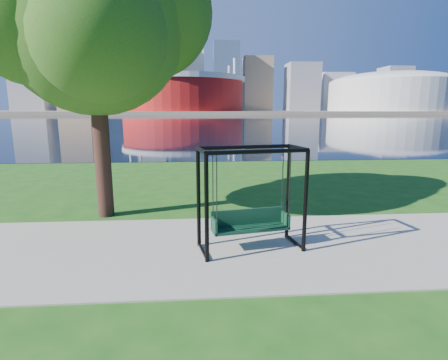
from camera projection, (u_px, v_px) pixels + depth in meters
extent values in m
plane|color=#1E5114|center=(220.00, 240.00, 7.82)|extent=(900.00, 900.00, 0.00)
cube|color=#9E937F|center=(221.00, 248.00, 7.33)|extent=(120.00, 4.00, 0.03)
cube|color=black|center=(199.00, 119.00, 107.53)|extent=(900.00, 180.00, 0.02)
cube|color=#937F60|center=(198.00, 112.00, 306.76)|extent=(900.00, 228.00, 2.00)
cylinder|color=maroon|center=(183.00, 94.00, 234.26)|extent=(80.00, 80.00, 22.00)
cylinder|color=silver|center=(183.00, 80.00, 232.38)|extent=(83.00, 83.00, 3.00)
cylinder|color=silver|center=(229.00, 89.00, 254.25)|extent=(2.00, 2.00, 32.00)
cylinder|color=silver|center=(138.00, 88.00, 249.44)|extent=(2.00, 2.00, 32.00)
cylinder|color=silver|center=(127.00, 84.00, 212.29)|extent=(2.00, 2.00, 32.00)
cylinder|color=silver|center=(235.00, 85.00, 217.10)|extent=(2.00, 2.00, 32.00)
cylinder|color=beige|center=(390.00, 97.00, 245.05)|extent=(84.00, 84.00, 20.00)
ellipsoid|color=beige|center=(392.00, 83.00, 243.27)|extent=(84.00, 84.00, 15.12)
cube|color=gray|center=(31.00, 73.00, 294.13)|extent=(28.00, 28.00, 62.00)
cube|color=#998466|center=(74.00, 56.00, 284.71)|extent=(26.00, 26.00, 88.00)
cube|color=slate|center=(118.00, 56.00, 310.65)|extent=(30.00, 24.00, 95.00)
cube|color=gray|center=(150.00, 68.00, 295.56)|extent=(24.00, 24.00, 72.00)
cube|color=silver|center=(187.00, 67.00, 326.29)|extent=(32.00, 28.00, 80.00)
cube|color=slate|center=(226.00, 77.00, 306.58)|extent=(22.00, 22.00, 58.00)
cube|color=#998466|center=(257.00, 84.00, 324.42)|extent=(26.00, 26.00, 48.00)
cube|color=gray|center=(302.00, 87.00, 318.16)|extent=(28.00, 24.00, 42.00)
cube|color=silver|center=(334.00, 92.00, 346.12)|extent=(30.00, 26.00, 36.00)
cube|color=gray|center=(394.00, 89.00, 329.82)|extent=(24.00, 24.00, 40.00)
cube|color=#998466|center=(423.00, 94.00, 348.20)|extent=(26.00, 26.00, 32.00)
cylinder|color=black|center=(207.00, 210.00, 6.43)|extent=(0.10, 0.10, 2.10)
cylinder|color=black|center=(306.00, 203.00, 6.93)|extent=(0.10, 0.10, 2.10)
cylinder|color=black|center=(199.00, 199.00, 7.21)|extent=(0.10, 0.10, 2.10)
cylinder|color=black|center=(288.00, 193.00, 7.71)|extent=(0.10, 0.10, 2.10)
cylinder|color=black|center=(259.00, 152.00, 6.47)|extent=(1.99, 0.44, 0.08)
cylinder|color=black|center=(245.00, 147.00, 7.25)|extent=(1.99, 0.44, 0.08)
cylinder|color=black|center=(202.00, 151.00, 6.62)|extent=(0.23, 0.82, 0.08)
cylinder|color=black|center=(203.00, 251.00, 7.02)|extent=(0.21, 0.82, 0.07)
cylinder|color=black|center=(298.00, 148.00, 7.11)|extent=(0.23, 0.82, 0.08)
cylinder|color=black|center=(294.00, 242.00, 7.51)|extent=(0.21, 0.82, 0.07)
cube|color=black|center=(251.00, 229.00, 7.19)|extent=(1.64, 0.69, 0.05)
cube|color=black|center=(248.00, 217.00, 7.32)|extent=(1.58, 0.33, 0.35)
cube|color=black|center=(214.00, 226.00, 6.97)|extent=(0.12, 0.41, 0.31)
cube|color=black|center=(285.00, 220.00, 7.35)|extent=(0.12, 0.41, 0.31)
cylinder|color=#2E2E32|center=(217.00, 188.00, 6.66)|extent=(0.03, 0.03, 1.32)
cylinder|color=#2E2E32|center=(289.00, 184.00, 7.03)|extent=(0.03, 0.03, 1.32)
cylinder|color=#2E2E32|center=(213.00, 185.00, 6.98)|extent=(0.03, 0.03, 1.32)
cylinder|color=#2E2E32|center=(282.00, 181.00, 7.35)|extent=(0.03, 0.03, 1.32)
cylinder|color=black|center=(101.00, 138.00, 9.21)|extent=(0.42, 0.42, 4.24)
sphere|color=#2B4D16|center=(93.00, 21.00, 8.64)|extent=(4.63, 4.63, 4.63)
sphere|color=#2B4D16|center=(147.00, 12.00, 9.22)|extent=(3.47, 3.47, 3.47)
sphere|color=#2B4D16|center=(37.00, 7.00, 8.14)|extent=(3.66, 3.66, 3.66)
sphere|color=#2B4D16|center=(99.00, 33.00, 7.73)|extent=(3.08, 3.08, 3.08)
sphere|color=#2B4D16|center=(82.00, 1.00, 9.58)|extent=(3.28, 3.28, 3.28)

